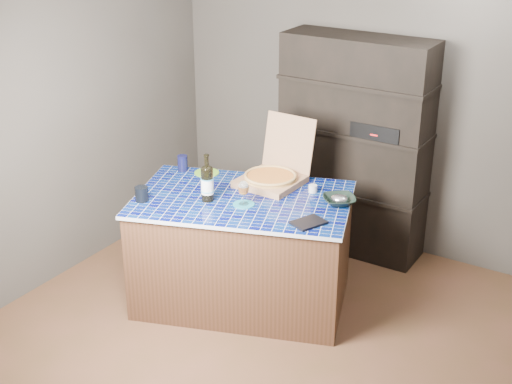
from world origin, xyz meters
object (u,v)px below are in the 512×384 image
Objects in this scene: pizza_box at (272,175)px; dvd_case at (309,223)px; kitchen_island at (243,249)px; mead_bottle at (207,183)px; bowl at (339,200)px; wine_glass at (244,188)px.

pizza_box is 2.48× the size of dvd_case.
kitchen_island is 0.60m from mead_bottle.
kitchen_island is 0.74m from dvd_case.
kitchen_island is 5.09× the size of mead_bottle.
mead_bottle is at bearing -151.97° from bowl.
kitchen_island is 7.80× the size of bowl.
mead_bottle is 1.53× the size of bowl.
bowl is at bearing -4.83° from pizza_box.
pizza_box is 0.56m from mead_bottle.
pizza_box is 0.59m from bowl.
pizza_box is at bearing 172.78° from bowl.
wine_glass is at bearing -84.08° from pizza_box.
mead_bottle reaches higher than wine_glass.
dvd_case is at bearing -94.93° from bowl.
dvd_case is at bearing -37.67° from pizza_box.
pizza_box is (0.05, 0.34, 0.48)m from kitchen_island.
kitchen_island is 10.08× the size of wine_glass.
kitchen_island is at bearing -95.22° from pizza_box.
bowl is (0.63, 0.26, 0.44)m from kitchen_island.
kitchen_island is 0.81m from bowl.
dvd_case is (0.52, -0.03, -0.12)m from wine_glass.
pizza_box is at bearing 65.72° from mead_bottle.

